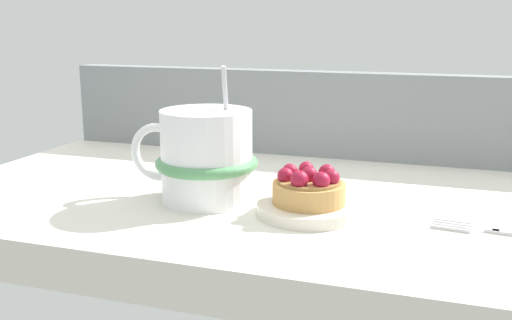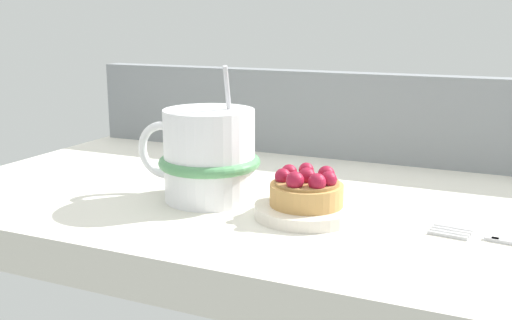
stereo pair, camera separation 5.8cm
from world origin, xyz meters
The scene contains 5 objects.
ground_plane centered at (0.00, 0.00, -2.07)cm, with size 82.19×43.02×4.14cm, color silver.
window_rail_back centered at (0.00, 19.97, 5.85)cm, with size 80.55×3.08×11.70cm, color gray.
dessert_plate centered at (2.15, -6.25, 0.55)cm, with size 10.14×10.14×1.18cm.
raspberry_tart centered at (2.16, -6.27, 2.72)cm, with size 7.13×7.13×3.75cm.
coffee_mug centered at (-9.31, -5.07, 4.74)cm, with size 14.23×10.73×14.25cm.
Camera 2 is at (21.11, -59.89, 18.94)cm, focal length 42.87 mm.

